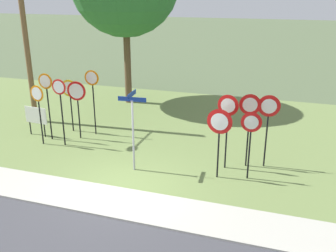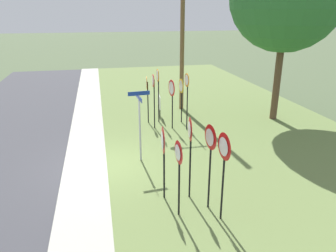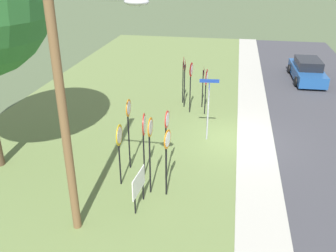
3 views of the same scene
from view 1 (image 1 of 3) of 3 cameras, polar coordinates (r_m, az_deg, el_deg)
ground_plane at (r=12.09m, az=-6.92°, el=-9.44°), size 160.00×160.00×0.00m
sidewalk_strip at (r=11.46m, az=-8.63°, el=-11.13°), size 44.00×1.60×0.06m
grass_median at (r=17.20m, az=1.48°, el=-0.14°), size 44.00×12.00×0.04m
stop_sign_near_left at (r=15.52m, az=-19.02°, el=3.36°), size 0.63×0.12×2.43m
stop_sign_near_right at (r=16.01m, az=-11.32°, el=5.46°), size 0.63×0.10×2.79m
stop_sign_far_left at (r=16.68m, az=-14.62°, el=4.67°), size 0.73×0.10×2.31m
stop_sign_far_center at (r=15.71m, az=-13.58°, el=4.24°), size 0.78×0.13×2.43m
stop_sign_far_right at (r=15.10m, az=-15.96°, el=3.91°), size 0.60×0.10×2.69m
stop_sign_center_tall at (r=15.87m, az=-17.84°, el=4.74°), size 0.63×0.09×2.78m
yield_sign_near_left at (r=12.96m, az=12.20°, el=1.90°), size 0.72×0.13×2.61m
yield_sign_near_right at (r=12.14m, az=12.39°, el=-0.65°), size 0.66×0.11×2.29m
yield_sign_far_left at (r=12.67m, az=8.98°, el=1.76°), size 0.72×0.13×2.63m
yield_sign_far_right at (r=13.08m, az=14.92°, el=1.77°), size 0.75×0.12×2.59m
yield_sign_center at (r=12.02m, az=7.74°, el=-0.20°), size 0.83×0.12×2.37m
street_name_post at (r=12.56m, az=-5.33°, el=0.26°), size 0.96×0.81×2.76m
utility_pole at (r=18.01m, az=-21.42°, el=15.47°), size 2.10×2.46×9.08m
notice_board at (r=16.82m, az=-19.31°, el=1.32°), size 1.10×0.13×1.25m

